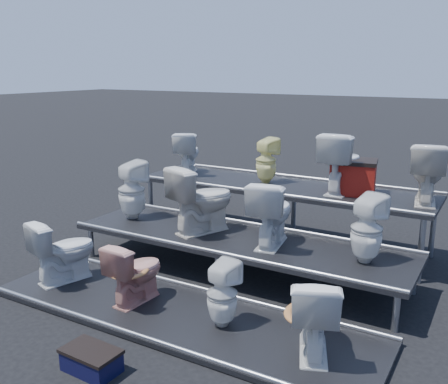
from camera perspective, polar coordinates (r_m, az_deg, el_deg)
The scene contains 18 objects.
ground at distance 6.26m, azimuth 1.58°, elevation -9.25°, with size 80.00×80.00×0.00m, color black.
tier_front at distance 5.25m, azimuth -5.40°, elevation -13.78°, with size 4.20×1.20×0.06m, color black.
tier_mid at distance 6.17m, azimuth 1.59°, elevation -7.29°, with size 4.20×1.20×0.46m, color black.
tier_back at distance 7.22m, azimuth 6.54°, elevation -2.51°, with size 4.20×1.20×0.86m, color black.
toilet_0 at distance 6.08m, azimuth -17.85°, elevation -6.34°, with size 0.41×0.72×0.74m, color silver.
toilet_1 at distance 5.39m, azimuth -10.07°, elevation -8.92°, with size 0.37×0.65×0.66m, color tan.
toilet_2 at distance 4.83m, azimuth -0.20°, elevation -11.59°, with size 0.29×0.30×0.65m, color silver.
toilet_3 at distance 4.47m, azimuth 10.24°, elevation -13.47°, with size 0.41×0.72×0.73m, color silver.
toilet_4 at distance 6.88m, azimuth -10.51°, elevation 0.23°, with size 0.36×0.37×0.80m, color silver.
toilet_5 at distance 6.22m, azimuth -2.51°, elevation -0.80°, with size 0.47×0.83×0.85m, color beige.
toilet_6 at distance 5.79m, azimuth 5.42°, elevation -2.34°, with size 0.43×0.76×0.77m, color silver.
toilet_7 at distance 5.45m, azimuth 16.02°, elevation -4.08°, with size 0.33×0.34×0.74m, color silver.
toilet_8 at distance 7.81m, azimuth -4.22°, elevation 4.51°, with size 0.37×0.64×0.65m, color silver.
toilet_9 at distance 7.14m, azimuth 4.84°, elevation 3.61°, with size 0.29×0.30×0.65m, color #F5EF9B.
toilet_10 at distance 6.75m, azimuth 13.29°, elevation 3.30°, with size 0.45×0.79×0.80m, color silver.
toilet_11 at distance 6.53m, azimuth 22.20°, elevation 2.04°, with size 0.42×0.73×0.75m, color beige.
red_crate at distance 6.76m, azimuth 14.53°, elevation 1.52°, with size 0.56×0.45×0.40m, color maroon.
step_stool at distance 4.54m, azimuth -14.90°, elevation -18.24°, with size 0.47×0.28×0.17m, color black.
Camera 1 is at (2.73, -5.06, 2.47)m, focal length 40.00 mm.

